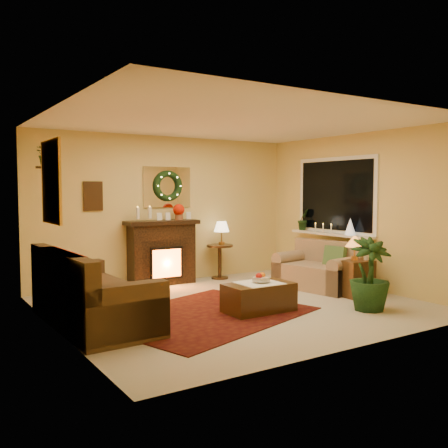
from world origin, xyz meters
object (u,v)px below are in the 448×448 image
end_table_square (354,279)px  loveseat (317,264)px  sofa (94,290)px  side_table_round (220,261)px  coffee_table (259,297)px  fireplace (162,253)px

end_table_square → loveseat: bearing=96.0°
sofa → end_table_square: size_ratio=3.82×
side_table_round → coffee_table: 2.60m
coffee_table → side_table_round: bearing=70.0°
loveseat → side_table_round: loveseat is taller
fireplace → loveseat: fireplace is taller
loveseat → end_table_square: size_ratio=2.40×
end_table_square → coffee_table: bearing=-179.5°
sofa → fireplace: bearing=44.3°
fireplace → side_table_round: fireplace is taller
coffee_table → loveseat: bearing=23.6°
coffee_table → end_table_square: bearing=0.9°
side_table_round → coffee_table: bearing=-110.4°
fireplace → coffee_table: (0.24, -2.52, -0.34)m
loveseat → coffee_table: (-1.78, -0.76, -0.21)m
side_table_round → end_table_square: bearing=-68.4°
sofa → end_table_square: 3.98m
coffee_table → fireplace: bearing=95.8°
sofa → side_table_round: sofa is taller
sofa → side_table_round: bearing=29.7°
sofa → coffee_table: (2.07, -0.61, -0.22)m
fireplace → end_table_square: fireplace is taller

